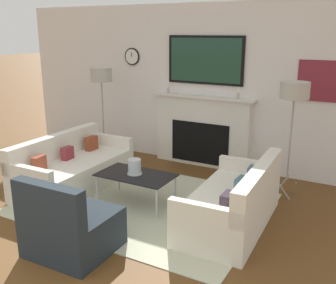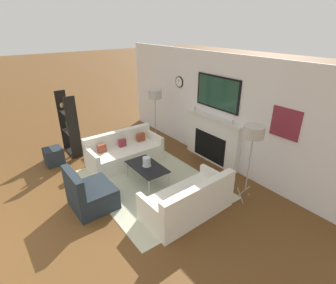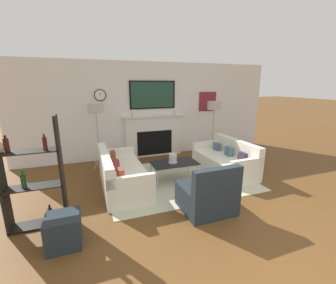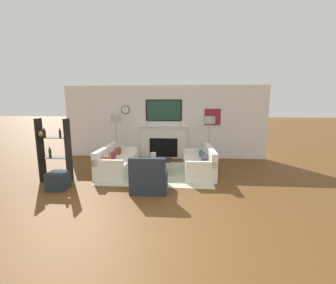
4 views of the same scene
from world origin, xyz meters
name	(u,v)px [view 2 (image 2 of 4)]	position (x,y,z in m)	size (l,w,h in m)	color
fireplace_wall	(217,115)	(0.00, 5.07, 1.22)	(7.56, 0.28, 2.70)	white
area_rug	(152,183)	(0.00, 3.13, 0.01)	(3.12, 2.41, 0.01)	beige
couch_left	(124,152)	(-1.26, 3.13, 0.28)	(0.85, 1.87, 0.77)	silver
couch_right	(189,202)	(1.26, 3.13, 0.28)	(0.89, 1.73, 0.78)	silver
armchair	(90,195)	(-0.02, 1.73, 0.28)	(0.84, 0.79, 0.86)	#212A30
coffee_table	(147,167)	(-0.10, 3.08, 0.39)	(1.01, 0.58, 0.42)	black
hurricane_candle	(147,162)	(-0.12, 3.09, 0.51)	(0.20, 0.20, 0.20)	silver
floor_lamp_left	(155,95)	(-1.61, 4.34, 1.51)	(0.36, 0.36, 1.66)	#9E998E
floor_lamp_right	(254,133)	(1.61, 4.34, 1.47)	(0.39, 0.39, 1.62)	#9E998E
shelf_unit	(69,125)	(-2.64, 2.23, 0.81)	(0.80, 0.28, 1.67)	black
ottoman	(54,156)	(-2.23, 1.64, 0.22)	(0.43, 0.43, 0.43)	#212A30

